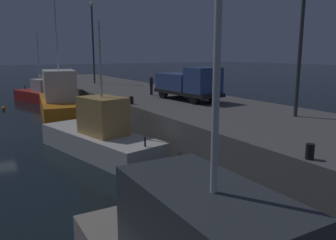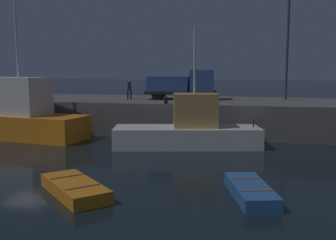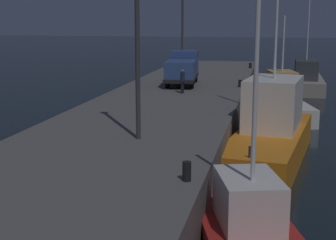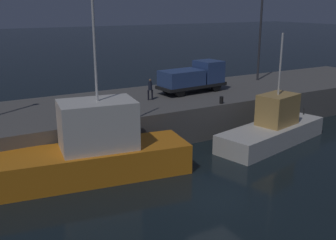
# 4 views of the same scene
# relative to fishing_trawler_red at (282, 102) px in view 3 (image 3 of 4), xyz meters

# --- Properties ---
(pier_quay) EXTENTS (56.20, 9.02, 2.50)m
(pier_quay) POSITION_rel_fishing_trawler_red_xyz_m (-8.44, 7.23, 0.16)
(pier_quay) COLOR #5B5956
(pier_quay) RESTS_ON ground
(fishing_trawler_red) EXTENTS (9.72, 4.88, 7.64)m
(fishing_trawler_red) POSITION_rel_fishing_trawler_red_xyz_m (0.00, 0.00, 0.00)
(fishing_trawler_red) COLOR silver
(fishing_trawler_red) RESTS_ON ground
(fishing_boat_blue) EXTENTS (12.00, 4.91, 11.75)m
(fishing_boat_blue) POSITION_rel_fishing_trawler_red_xyz_m (-13.14, 0.74, 0.47)
(fishing_boat_blue) COLOR orange
(fishing_boat_blue) RESTS_ON ground
(fishing_boat_white) EXTENTS (11.29, 3.58, 10.41)m
(fishing_boat_white) POSITION_rel_fishing_trawler_red_xyz_m (14.90, -2.49, 0.01)
(fishing_boat_white) COLOR gray
(fishing_boat_white) RESTS_ON ground
(lamp_post_west) EXTENTS (0.44, 0.44, 8.99)m
(lamp_post_west) POSITION_rel_fishing_trawler_red_xyz_m (-19.44, 6.21, 6.60)
(lamp_post_west) COLOR #38383D
(lamp_post_west) RESTS_ON pier_quay
(lamp_post_east) EXTENTS (0.44, 0.44, 9.36)m
(lamp_post_east) POSITION_rel_fishing_trawler_red_xyz_m (6.51, 8.96, 6.78)
(lamp_post_east) COLOR #38383D
(lamp_post_east) RESTS_ON pier_quay
(utility_truck) EXTENTS (5.96, 2.56, 2.45)m
(utility_truck) POSITION_rel_fishing_trawler_red_xyz_m (-1.80, 7.47, 2.65)
(utility_truck) COLOR black
(utility_truck) RESTS_ON pier_quay
(dockworker) EXTENTS (0.42, 0.33, 1.61)m
(dockworker) POSITION_rel_fishing_trawler_red_xyz_m (-6.19, 6.68, 2.33)
(dockworker) COLOR black
(dockworker) RESTS_ON pier_quay
(bollard_west) EXTENTS (0.28, 0.28, 0.52)m
(bollard_west) POSITION_rel_fishing_trawler_red_xyz_m (-2.25, 3.08, 1.67)
(bollard_west) COLOR black
(bollard_west) RESTS_ON pier_quay
(bollard_central) EXTENTS (0.28, 0.28, 0.63)m
(bollard_central) POSITION_rel_fishing_trawler_red_xyz_m (-24.62, 3.25, 1.73)
(bollard_central) COLOR black
(bollard_central) RESTS_ON pier_quay
(bollard_east) EXTENTS (0.28, 0.28, 0.52)m
(bollard_east) POSITION_rel_fishing_trawler_red_xyz_m (11.95, 3.03, 1.67)
(bollard_east) COLOR black
(bollard_east) RESTS_ON pier_quay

